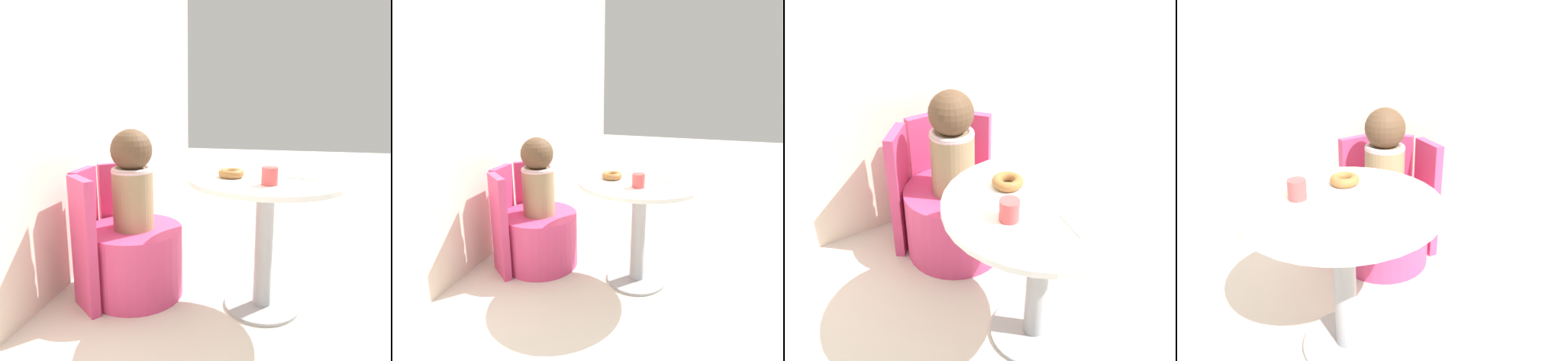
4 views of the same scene
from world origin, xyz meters
The scene contains 9 objects.
ground_plane centered at (0.00, 0.00, 0.00)m, with size 12.00×12.00×0.00m, color beige.
back_wall centered at (0.00, 1.13, 1.20)m, with size 6.00×0.06×2.40m.
round_table centered at (-0.10, -0.01, 0.52)m, with size 0.77×0.77×0.70m.
tub_chair centered at (-0.09, 0.68, 0.19)m, with size 0.52×0.52×0.38m.
booth_backrest centered at (-0.09, 0.90, 0.35)m, with size 0.62×0.23×0.70m.
child_figure centered at (-0.09, 0.68, 0.65)m, with size 0.22×0.22×0.53m.
donut centered at (-0.14, 0.15, 0.72)m, with size 0.12×0.12×0.04m.
cup centered at (-0.27, -0.03, 0.74)m, with size 0.07×0.07×0.08m.
paper_napkin centered at (-0.06, -0.20, 0.70)m, with size 0.17×0.17×0.01m.
Camera 3 is at (-1.06, -1.07, 1.63)m, focal length 42.00 mm.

